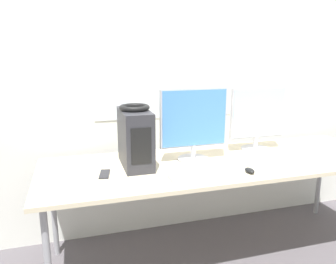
% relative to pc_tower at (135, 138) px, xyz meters
% --- Properties ---
extents(wall_back, '(8.00, 0.07, 2.70)m').
position_rel_pc_tower_xyz_m(wall_back, '(0.61, 0.47, 0.40)').
color(wall_back, silver).
rests_on(wall_back, ground_plane).
extents(desk, '(2.56, 0.84, 0.76)m').
position_rel_pc_tower_xyz_m(desk, '(0.61, -0.08, -0.24)').
color(desk, beige).
rests_on(desk, ground_plane).
extents(pc_tower, '(0.19, 0.41, 0.39)m').
position_rel_pc_tower_xyz_m(pc_tower, '(0.00, 0.00, 0.00)').
color(pc_tower, '#2D2D33').
rests_on(pc_tower, desk).
extents(headphones, '(0.20, 0.20, 0.04)m').
position_rel_pc_tower_xyz_m(headphones, '(0.00, 0.00, 0.21)').
color(headphones, black).
rests_on(headphones, pc_tower).
extents(monitor_main, '(0.50, 0.23, 0.53)m').
position_rel_pc_tower_xyz_m(monitor_main, '(0.42, -0.01, 0.08)').
color(monitor_main, '#B7B7BC').
rests_on(monitor_main, desk).
extents(monitor_right_near, '(0.46, 0.23, 0.50)m').
position_rel_pc_tower_xyz_m(monitor_right_near, '(1.00, 0.09, 0.07)').
color(monitor_right_near, '#B7B7BC').
rests_on(monitor_right_near, desk).
extents(keyboard, '(0.47, 0.13, 0.02)m').
position_rel_pc_tower_xyz_m(keyboard, '(0.38, -0.34, -0.18)').
color(keyboard, silver).
rests_on(keyboard, desk).
extents(mouse, '(0.05, 0.09, 0.03)m').
position_rel_pc_tower_xyz_m(mouse, '(0.69, -0.36, -0.18)').
color(mouse, black).
rests_on(mouse, desk).
extents(cell_phone, '(0.09, 0.16, 0.01)m').
position_rel_pc_tower_xyz_m(cell_phone, '(-0.23, -0.13, -0.19)').
color(cell_phone, '#232328').
rests_on(cell_phone, desk).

